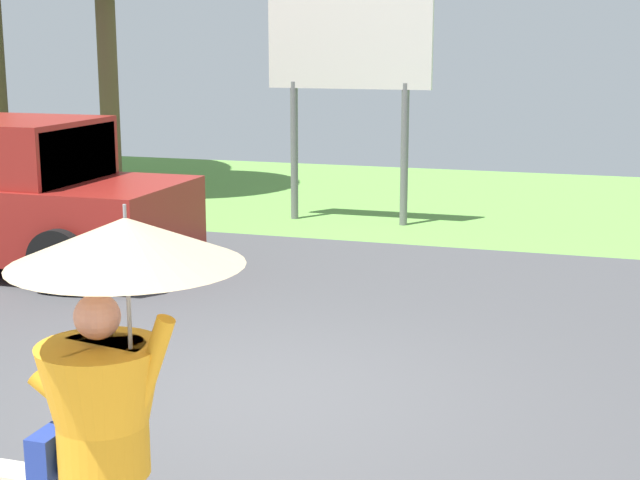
# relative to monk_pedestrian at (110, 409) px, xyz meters

# --- Properties ---
(ground_plane) EXTENTS (40.00, 22.00, 0.20)m
(ground_plane) POSITION_rel_monk_pedestrian_xyz_m (-0.47, 6.08, -1.19)
(ground_plane) COLOR #424244
(monk_pedestrian) EXTENTS (1.12, 1.09, 2.13)m
(monk_pedestrian) POSITION_rel_monk_pedestrian_xyz_m (0.00, 0.00, 0.00)
(monk_pedestrian) COLOR orange
(monk_pedestrian) RESTS_ON ground_plane
(roadside_billboard) EXTENTS (2.60, 0.12, 3.50)m
(roadside_billboard) POSITION_rel_monk_pedestrian_xyz_m (-1.80, 10.53, 1.41)
(roadside_billboard) COLOR slate
(roadside_billboard) RESTS_ON ground_plane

